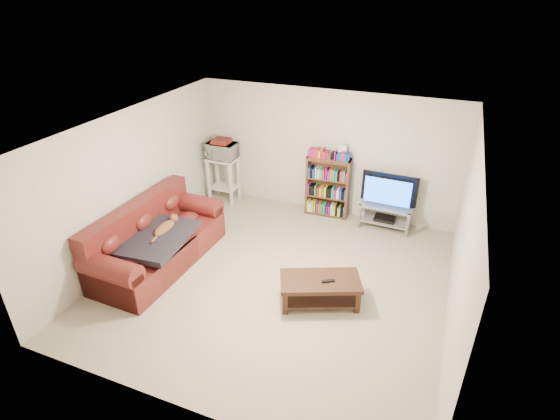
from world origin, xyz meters
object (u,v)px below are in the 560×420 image
at_px(sofa, 155,243).
at_px(bookshelf, 328,186).
at_px(tv_stand, 385,212).
at_px(coffee_table, 320,287).

distance_m(sofa, bookshelf, 3.36).
distance_m(tv_stand, bookshelf, 1.19).
xyz_separation_m(sofa, bookshelf, (2.13, 2.58, 0.27)).
height_order(tv_stand, bookshelf, bookshelf).
xyz_separation_m(coffee_table, bookshelf, (-0.66, 2.58, 0.33)).
bearing_deg(bookshelf, coffee_table, -77.60).
bearing_deg(bookshelf, sofa, -131.47).
bearing_deg(sofa, bookshelf, 52.43).
distance_m(sofa, coffee_table, 2.79).
relative_size(tv_stand, bookshelf, 0.79).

